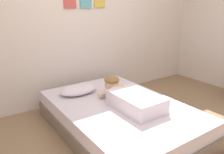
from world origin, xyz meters
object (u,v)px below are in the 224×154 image
at_px(pillow, 78,90).
at_px(cell_phone, 163,112).
at_px(bed, 119,117).
at_px(coffee_cup, 113,89).
at_px(person_lying, 129,97).

height_order(pillow, cell_phone, pillow).
height_order(bed, coffee_cup, coffee_cup).
relative_size(bed, person_lying, 2.21).
xyz_separation_m(pillow, cell_phone, (0.53, -1.06, -0.05)).
height_order(coffee_cup, cell_phone, coffee_cup).
xyz_separation_m(person_lying, cell_phone, (0.19, -0.39, -0.10)).
distance_m(coffee_cup, cell_phone, 0.86).
bearing_deg(cell_phone, person_lying, 116.47).
height_order(person_lying, cell_phone, person_lying).
bearing_deg(bed, cell_phone, -59.05).
distance_m(pillow, cell_phone, 1.18).
distance_m(bed, coffee_cup, 0.49).
relative_size(person_lying, coffee_cup, 7.36).
distance_m(bed, pillow, 0.69).
bearing_deg(person_lying, pillow, 116.79).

